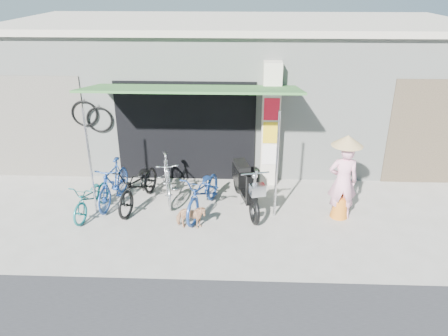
{
  "coord_description": "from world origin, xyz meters",
  "views": [
    {
      "loc": [
        0.14,
        -7.51,
        4.79
      ],
      "look_at": [
        -0.2,
        1.0,
        1.0
      ],
      "focal_mm": 35.0,
      "sensor_mm": 36.0,
      "label": 1
    }
  ],
  "objects_px": {
    "moped": "(245,185)",
    "bike_blue": "(113,183)",
    "bike_black": "(139,185)",
    "bike_navy": "(203,192)",
    "bike_silver": "(167,178)",
    "street_dog": "(191,217)",
    "bike_teal": "(92,197)",
    "nun": "(343,178)"
  },
  "relations": [
    {
      "from": "moped",
      "to": "bike_blue",
      "type": "bearing_deg",
      "value": 164.81
    },
    {
      "from": "bike_silver",
      "to": "nun",
      "type": "relative_size",
      "value": 0.93
    },
    {
      "from": "bike_black",
      "to": "bike_navy",
      "type": "relative_size",
      "value": 1.01
    },
    {
      "from": "bike_teal",
      "to": "street_dog",
      "type": "bearing_deg",
      "value": -2.93
    },
    {
      "from": "bike_black",
      "to": "bike_silver",
      "type": "xyz_separation_m",
      "value": [
        0.58,
        0.36,
        0.03
      ]
    },
    {
      "from": "bike_teal",
      "to": "bike_silver",
      "type": "distance_m",
      "value": 1.71
    },
    {
      "from": "bike_teal",
      "to": "bike_blue",
      "type": "height_order",
      "value": "bike_blue"
    },
    {
      "from": "bike_silver",
      "to": "moped",
      "type": "bearing_deg",
      "value": -22.84
    },
    {
      "from": "bike_teal",
      "to": "bike_silver",
      "type": "relative_size",
      "value": 0.86
    },
    {
      "from": "bike_teal",
      "to": "nun",
      "type": "xyz_separation_m",
      "value": [
        5.33,
        0.08,
        0.52
      ]
    },
    {
      "from": "bike_navy",
      "to": "moped",
      "type": "distance_m",
      "value": 0.95
    },
    {
      "from": "moped",
      "to": "nun",
      "type": "bearing_deg",
      "value": -25.22
    },
    {
      "from": "bike_teal",
      "to": "nun",
      "type": "bearing_deg",
      "value": 11.37
    },
    {
      "from": "bike_silver",
      "to": "bike_blue",
      "type": "bearing_deg",
      "value": -178.99
    },
    {
      "from": "bike_teal",
      "to": "street_dog",
      "type": "distance_m",
      "value": 2.26
    },
    {
      "from": "bike_blue",
      "to": "street_dog",
      "type": "height_order",
      "value": "bike_blue"
    },
    {
      "from": "bike_teal",
      "to": "moped",
      "type": "xyz_separation_m",
      "value": [
        3.3,
        0.47,
        0.14
      ]
    },
    {
      "from": "bike_black",
      "to": "bike_navy",
      "type": "bearing_deg",
      "value": 3.01
    },
    {
      "from": "street_dog",
      "to": "bike_silver",
      "type": "bearing_deg",
      "value": 28.86
    },
    {
      "from": "bike_navy",
      "to": "street_dog",
      "type": "bearing_deg",
      "value": -91.07
    },
    {
      "from": "moped",
      "to": "bike_silver",
      "type": "bearing_deg",
      "value": 155.33
    },
    {
      "from": "bike_navy",
      "to": "moped",
      "type": "bearing_deg",
      "value": 33.62
    },
    {
      "from": "bike_blue",
      "to": "moped",
      "type": "relative_size",
      "value": 0.82
    },
    {
      "from": "bike_black",
      "to": "street_dog",
      "type": "bearing_deg",
      "value": -24.07
    },
    {
      "from": "bike_navy",
      "to": "street_dog",
      "type": "relative_size",
      "value": 2.93
    },
    {
      "from": "bike_black",
      "to": "nun",
      "type": "bearing_deg",
      "value": 8.52
    },
    {
      "from": "bike_navy",
      "to": "moped",
      "type": "height_order",
      "value": "moped"
    },
    {
      "from": "moped",
      "to": "bike_navy",
      "type": "bearing_deg",
      "value": -176.09
    },
    {
      "from": "street_dog",
      "to": "nun",
      "type": "height_order",
      "value": "nun"
    },
    {
      "from": "moped",
      "to": "nun",
      "type": "distance_m",
      "value": 2.1
    },
    {
      "from": "bike_silver",
      "to": "street_dog",
      "type": "height_order",
      "value": "bike_silver"
    },
    {
      "from": "bike_teal",
      "to": "bike_silver",
      "type": "bearing_deg",
      "value": 38.14
    },
    {
      "from": "bike_black",
      "to": "bike_navy",
      "type": "distance_m",
      "value": 1.49
    },
    {
      "from": "bike_blue",
      "to": "bike_navy",
      "type": "bearing_deg",
      "value": -1.86
    },
    {
      "from": "bike_black",
      "to": "street_dog",
      "type": "xyz_separation_m",
      "value": [
        1.26,
        -0.96,
        -0.23
      ]
    },
    {
      "from": "bike_black",
      "to": "moped",
      "type": "height_order",
      "value": "moped"
    },
    {
      "from": "bike_navy",
      "to": "nun",
      "type": "xyz_separation_m",
      "value": [
        2.93,
        -0.09,
        0.43
      ]
    },
    {
      "from": "bike_teal",
      "to": "bike_navy",
      "type": "height_order",
      "value": "bike_navy"
    },
    {
      "from": "bike_navy",
      "to": "moped",
      "type": "relative_size",
      "value": 0.91
    },
    {
      "from": "bike_silver",
      "to": "nun",
      "type": "distance_m",
      "value": 3.9
    },
    {
      "from": "bike_black",
      "to": "moped",
      "type": "xyz_separation_m",
      "value": [
        2.36,
        0.04,
        0.04
      ]
    },
    {
      "from": "bike_navy",
      "to": "street_dog",
      "type": "distance_m",
      "value": 0.76
    }
  ]
}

